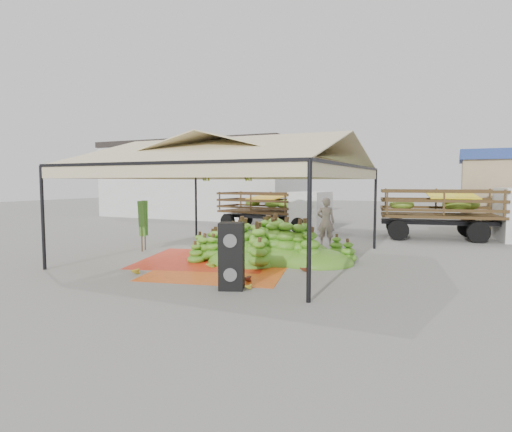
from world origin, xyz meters
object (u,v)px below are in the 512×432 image
at_px(truck_left, 277,206).
at_px(truck_right, 467,208).
at_px(speaker_stack, 232,256).
at_px(banana_heap, 272,239).
at_px(vendor, 326,222).

bearing_deg(truck_left, truck_right, 7.25).
height_order(speaker_stack, truck_left, truck_left).
height_order(banana_heap, truck_right, truck_right).
distance_m(banana_heap, speaker_stack, 4.28).
bearing_deg(speaker_stack, banana_heap, 79.52).
xyz_separation_m(truck_left, truck_right, (8.99, -0.05, 0.15)).
bearing_deg(banana_heap, truck_left, 111.13).
relative_size(banana_heap, truck_right, 0.88).
height_order(banana_heap, truck_left, truck_left).
bearing_deg(speaker_stack, truck_left, 86.83).
bearing_deg(vendor, truck_left, -61.16).
height_order(banana_heap, vendor, vendor).
xyz_separation_m(speaker_stack, truck_right, (5.20, 12.02, 0.61)).
bearing_deg(truck_right, vendor, -149.21).
relative_size(vendor, truck_left, 0.31).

